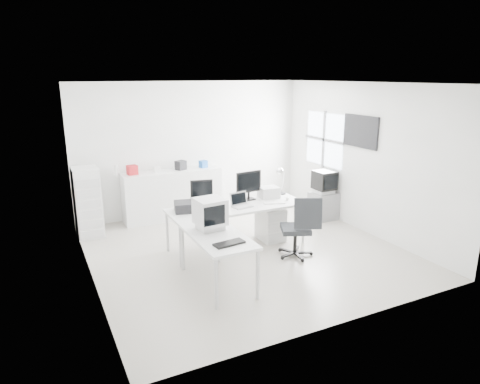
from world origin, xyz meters
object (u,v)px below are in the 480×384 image
drawer_pedestal (270,224)px  lcd_monitor_small (202,193)px  main_desk (237,226)px  office_chair (296,226)px  laptop (242,200)px  side_desk (218,259)px  filing_cabinet (88,202)px  sideboard (173,195)px  lcd_monitor_large (249,186)px  laser_printer (269,192)px  crt_monitor (210,214)px  tv_cabinet (323,206)px  inkjet_printer (188,206)px  crt_tv (324,182)px

drawer_pedestal → lcd_monitor_small: lcd_monitor_small is taller
main_desk → office_chair: 1.05m
main_desk → laptop: laptop is taller
side_desk → filing_cabinet: (-1.39, 2.80, 0.28)m
office_chair → sideboard: bearing=138.1°
lcd_monitor_large → laser_printer: lcd_monitor_large is taller
crt_monitor → lcd_monitor_large: bearing=38.1°
lcd_monitor_large → tv_cabinet: size_ratio=0.92×
crt_monitor → lcd_monitor_small: bearing=70.3°
office_chair → main_desk: bearing=156.3°
laptop → tv_cabinet: (2.21, 0.65, -0.58)m
laptop → tv_cabinet: bearing=7.7°
tv_cabinet → inkjet_printer: bearing=-171.8°
lcd_monitor_large → laptop: 0.48m
laptop → crt_monitor: bearing=-148.8°
laptop → filing_cabinet: (-2.29, 1.80, -0.21)m
drawer_pedestal → crt_monitor: size_ratio=1.28×
crt_monitor → laptop: bearing=35.4°
sideboard → drawer_pedestal: bearing=-58.1°
laser_printer → main_desk: bearing=-158.1°
main_desk → tv_cabinet: 2.33m
main_desk → laser_printer: size_ratio=6.98×
lcd_monitor_large → filing_cabinet: 2.99m
sideboard → laptop: bearing=-74.8°
tv_cabinet → filing_cabinet: filing_cabinet is taller
crt_monitor → crt_tv: size_ratio=0.94×
tv_cabinet → main_desk: bearing=-166.4°
laser_printer → tv_cabinet: laser_printer is taller
lcd_monitor_large → crt_monitor: bearing=-143.6°
office_chair → tv_cabinet: size_ratio=1.84×
side_desk → lcd_monitor_small: lcd_monitor_small is taller
side_desk → inkjet_printer: (0.00, 1.20, 0.45)m
side_desk → laptop: bearing=48.0°
main_desk → crt_tv: (2.26, 0.55, 0.42)m
crt_monitor → sideboard: 2.92m
side_desk → laser_printer: (1.60, 1.32, 0.47)m
main_desk → crt_monitor: size_ratio=5.10×
office_chair → inkjet_printer: bearing=175.0°
crt_monitor → filing_cabinet: filing_cabinet is taller
crt_monitor → laser_printer: bearing=29.3°
side_desk → drawer_pedestal: side_desk is taller
main_desk → drawer_pedestal: main_desk is taller
drawer_pedestal → lcd_monitor_large: size_ratio=1.15×
laser_printer → filing_cabinet: 3.34m
side_desk → laser_printer: size_ratio=4.07×
laser_printer → crt_tv: (1.51, 0.33, -0.05)m
drawer_pedestal → inkjet_printer: (-1.55, 0.05, 0.53)m
lcd_monitor_small → sideboard: (0.03, 1.76, -0.48)m
drawer_pedestal → lcd_monitor_large: (-0.35, 0.20, 0.71)m
filing_cabinet → lcd_monitor_small: bearing=-40.7°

